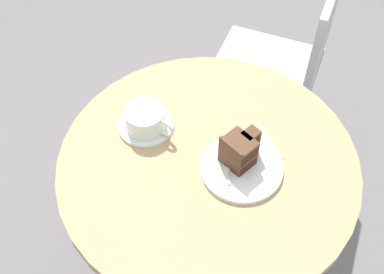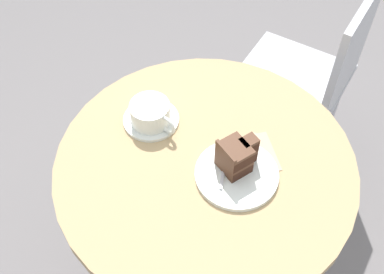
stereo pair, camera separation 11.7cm
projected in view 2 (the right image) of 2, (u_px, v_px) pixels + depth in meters
The scene contains 9 objects.
cafe_table at pixel (204, 189), 1.27m from camera, with size 0.74×0.74×0.73m.
saucer at pixel (151, 120), 1.25m from camera, with size 0.15×0.15×0.01m.
coffee_cup at pixel (152, 112), 1.22m from camera, with size 0.14×0.10×0.06m.
teaspoon at pixel (145, 107), 1.27m from camera, with size 0.03×0.10×0.00m.
cake_plate at pixel (237, 174), 1.14m from camera, with size 0.20×0.20×0.01m.
cake_slice at pixel (236, 156), 1.12m from camera, with size 0.09×0.10×0.09m.
fork at pixel (225, 159), 1.16m from camera, with size 0.09×0.12×0.00m.
napkin at pixel (248, 155), 1.18m from camera, with size 0.17×0.17×0.00m.
cafe_chair at pixel (316, 73), 1.70m from camera, with size 0.44×0.44×0.84m.
Camera 2 is at (0.43, -0.53, 1.69)m, focal length 45.00 mm.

